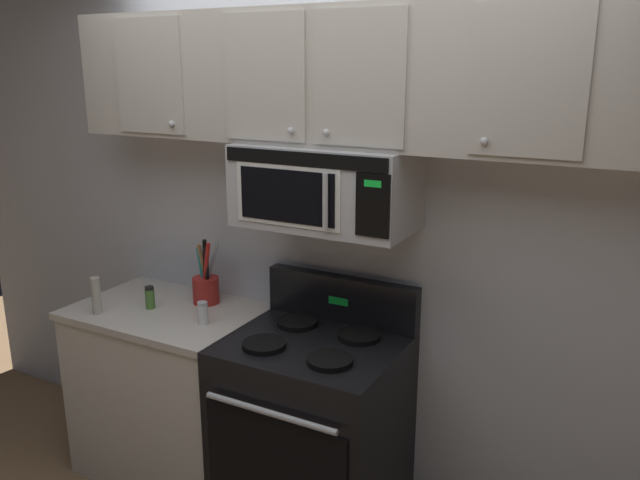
{
  "coord_description": "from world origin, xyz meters",
  "views": [
    {
      "loc": [
        1.26,
        -1.83,
        2.08
      ],
      "look_at": [
        0.0,
        0.49,
        1.35
      ],
      "focal_mm": 35.89,
      "sensor_mm": 36.0,
      "label": 1
    }
  ],
  "objects_px": {
    "utensil_crock_red": "(206,286)",
    "salt_shaker": "(203,313)",
    "pepper_mill": "(96,296)",
    "spice_jar": "(150,298)",
    "stove_range": "(313,429)",
    "over_range_microwave": "(326,186)"
  },
  "relations": [
    {
      "from": "utensil_crock_red",
      "to": "salt_shaker",
      "type": "relative_size",
      "value": 3.16
    },
    {
      "from": "pepper_mill",
      "to": "spice_jar",
      "type": "relative_size",
      "value": 1.63
    },
    {
      "from": "stove_range",
      "to": "utensil_crock_red",
      "type": "height_order",
      "value": "utensil_crock_red"
    },
    {
      "from": "stove_range",
      "to": "salt_shaker",
      "type": "height_order",
      "value": "stove_range"
    },
    {
      "from": "over_range_microwave",
      "to": "utensil_crock_red",
      "type": "distance_m",
      "value": 0.92
    },
    {
      "from": "utensil_crock_red",
      "to": "spice_jar",
      "type": "relative_size",
      "value": 3.0
    },
    {
      "from": "over_range_microwave",
      "to": "utensil_crock_red",
      "type": "xyz_separation_m",
      "value": [
        -0.71,
        0.05,
        -0.58
      ]
    },
    {
      "from": "over_range_microwave",
      "to": "utensil_crock_red",
      "type": "height_order",
      "value": "over_range_microwave"
    },
    {
      "from": "pepper_mill",
      "to": "spice_jar",
      "type": "xyz_separation_m",
      "value": [
        0.18,
        0.18,
        -0.04
      ]
    },
    {
      "from": "utensil_crock_red",
      "to": "salt_shaker",
      "type": "xyz_separation_m",
      "value": [
        0.16,
        -0.22,
        -0.04
      ]
    },
    {
      "from": "over_range_microwave",
      "to": "salt_shaker",
      "type": "height_order",
      "value": "over_range_microwave"
    },
    {
      "from": "utensil_crock_red",
      "to": "pepper_mill",
      "type": "bearing_deg",
      "value": -135.31
    },
    {
      "from": "pepper_mill",
      "to": "spice_jar",
      "type": "height_order",
      "value": "pepper_mill"
    },
    {
      "from": "stove_range",
      "to": "over_range_microwave",
      "type": "relative_size",
      "value": 1.47
    },
    {
      "from": "over_range_microwave",
      "to": "pepper_mill",
      "type": "height_order",
      "value": "over_range_microwave"
    },
    {
      "from": "stove_range",
      "to": "pepper_mill",
      "type": "height_order",
      "value": "stove_range"
    },
    {
      "from": "salt_shaker",
      "to": "pepper_mill",
      "type": "bearing_deg",
      "value": -164.57
    },
    {
      "from": "pepper_mill",
      "to": "utensil_crock_red",
      "type": "bearing_deg",
      "value": 44.69
    },
    {
      "from": "stove_range",
      "to": "over_range_microwave",
      "type": "bearing_deg",
      "value": 90.14
    },
    {
      "from": "stove_range",
      "to": "salt_shaker",
      "type": "distance_m",
      "value": 0.74
    },
    {
      "from": "salt_shaker",
      "to": "spice_jar",
      "type": "distance_m",
      "value": 0.36
    },
    {
      "from": "over_range_microwave",
      "to": "utensil_crock_red",
      "type": "relative_size",
      "value": 2.22
    }
  ]
}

